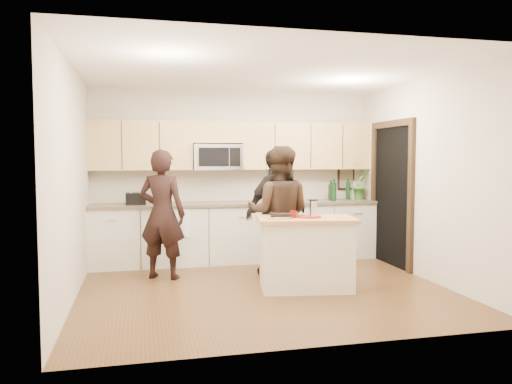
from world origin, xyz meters
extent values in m
plane|color=brown|center=(0.00, 0.00, 0.00)|extent=(4.50, 4.50, 0.00)
cube|color=beige|center=(0.00, 2.00, 1.35)|extent=(4.50, 0.02, 2.70)
cube|color=beige|center=(0.00, -2.00, 1.35)|extent=(4.50, 0.02, 2.70)
cube|color=beige|center=(-2.25, 0.00, 1.35)|extent=(0.02, 4.00, 2.70)
cube|color=beige|center=(2.25, 0.00, 1.35)|extent=(0.02, 4.00, 2.70)
cube|color=white|center=(0.00, 0.00, 2.70)|extent=(4.50, 4.00, 0.02)
cube|color=beige|center=(0.00, 1.69, 0.45)|extent=(4.50, 0.62, 0.90)
cube|color=brown|center=(0.00, 1.68, 0.92)|extent=(4.50, 0.66, 0.04)
cube|color=#DAB370|center=(-1.48, 1.83, 1.83)|extent=(1.55, 0.33, 0.75)
cube|color=#DAB370|center=(1.17, 1.83, 1.83)|extent=(2.17, 0.33, 0.75)
cube|color=#DAB370|center=(-0.31, 1.83, 2.04)|extent=(0.78, 0.33, 0.33)
cube|color=silver|center=(-0.31, 1.80, 1.65)|extent=(0.76, 0.40, 0.40)
cube|color=black|center=(-0.39, 1.60, 1.65)|extent=(0.47, 0.01, 0.29)
cube|color=black|center=(-0.06, 1.60, 1.65)|extent=(0.17, 0.01, 0.29)
cube|color=black|center=(2.24, 0.90, 1.05)|extent=(0.02, 1.05, 2.10)
cube|color=black|center=(2.22, 0.33, 1.05)|extent=(0.06, 0.10, 2.10)
cube|color=black|center=(2.22, 1.48, 1.05)|extent=(0.06, 0.10, 2.10)
cube|color=black|center=(2.22, 0.90, 2.15)|extent=(0.06, 1.25, 0.10)
cube|color=black|center=(1.95, 1.99, 1.28)|extent=(0.30, 0.03, 0.38)
cube|color=tan|center=(1.95, 1.97, 1.28)|extent=(0.24, 0.00, 0.32)
cube|color=white|center=(-0.95, 1.38, 0.70)|extent=(0.34, 0.01, 0.48)
cube|color=white|center=(-0.95, 1.67, 0.94)|extent=(0.34, 0.60, 0.01)
cube|color=beige|center=(0.51, -0.14, 0.42)|extent=(1.19, 0.81, 0.85)
cube|color=#AE7E48|center=(0.51, -0.14, 0.88)|extent=(1.29, 0.88, 0.05)
cylinder|color=maroon|center=(0.54, -0.13, 0.91)|extent=(0.32, 0.32, 0.02)
cube|color=silver|center=(0.58, -0.20, 1.01)|extent=(0.07, 0.06, 0.20)
cube|color=black|center=(0.58, -0.20, 1.12)|extent=(0.09, 0.06, 0.02)
cylinder|color=maroon|center=(0.34, -0.14, 0.95)|extent=(0.08, 0.08, 0.09)
cube|color=#AE7E48|center=(0.12, -0.18, 0.91)|extent=(0.27, 0.20, 0.02)
cube|color=black|center=(0.19, -0.18, 0.93)|extent=(0.28, 0.08, 0.02)
cube|color=silver|center=(0.20, -0.23, 0.92)|extent=(0.22, 0.06, 0.01)
cube|color=black|center=(-1.56, 1.67, 1.03)|extent=(0.29, 0.24, 0.17)
cube|color=silver|center=(-1.63, 1.67, 1.12)|extent=(0.03, 0.17, 0.00)
cube|color=silver|center=(-1.49, 1.67, 1.12)|extent=(0.03, 0.17, 0.00)
cylinder|color=black|center=(1.56, 1.67, 1.10)|extent=(0.08, 0.08, 0.32)
cylinder|color=black|center=(1.57, 1.72, 1.10)|extent=(0.08, 0.08, 0.32)
cylinder|color=black|center=(1.88, 1.74, 1.12)|extent=(0.07, 0.07, 0.35)
cylinder|color=tan|center=(2.02, 1.80, 1.10)|extent=(0.08, 0.08, 0.31)
cylinder|color=black|center=(1.57, 1.56, 1.12)|extent=(0.07, 0.07, 0.35)
imported|color=#3D7F33|center=(2.10, 1.72, 1.19)|extent=(0.34, 0.30, 0.51)
imported|color=black|center=(-1.21, 0.82, 0.88)|extent=(0.76, 0.65, 1.75)
imported|color=black|center=(0.32, 0.41, 0.90)|extent=(1.05, 0.94, 1.80)
imported|color=black|center=(0.36, 0.69, 0.88)|extent=(1.12, 0.83, 1.76)
camera|label=1|loc=(-1.49, -5.99, 1.65)|focal=35.00mm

